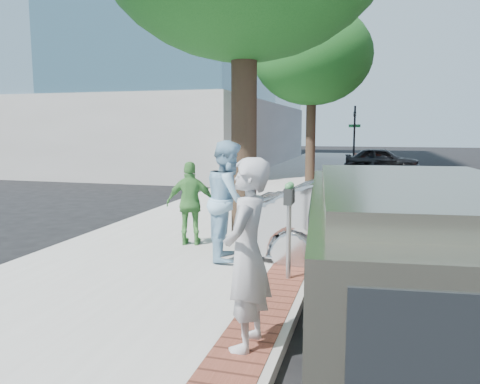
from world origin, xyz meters
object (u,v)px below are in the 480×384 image
(person_gray, at_px, (247,254))
(person_officer, at_px, (229,200))
(bg_car, at_px, (381,160))
(parking_meter, at_px, (289,210))
(person_green, at_px, (191,203))
(van, at_px, (408,259))
(sedan_silver, at_px, (387,225))

(person_gray, height_order, person_officer, person_officer)
(person_officer, distance_m, bg_car, 20.07)
(parking_meter, height_order, person_officer, person_officer)
(parking_meter, relative_size, person_gray, 0.75)
(person_green, bearing_deg, parking_meter, 130.72)
(parking_meter, distance_m, person_gray, 2.32)
(person_officer, height_order, van, person_officer)
(person_officer, height_order, sedan_silver, person_officer)
(person_gray, distance_m, van, 1.70)
(sedan_silver, bearing_deg, bg_car, 2.96)
(person_green, distance_m, sedan_silver, 3.67)
(sedan_silver, distance_m, bg_car, 19.33)
(bg_car, bearing_deg, person_gray, 176.41)
(sedan_silver, bearing_deg, person_gray, 161.80)
(person_gray, height_order, sedan_silver, person_gray)
(van, bearing_deg, person_gray, -166.02)
(parking_meter, relative_size, sedan_silver, 0.30)
(person_gray, xyz_separation_m, sedan_silver, (1.49, 3.69, -0.34))
(person_officer, xyz_separation_m, bg_car, (2.93, 19.85, -0.49))
(bg_car, bearing_deg, van, -179.64)
(person_green, height_order, sedan_silver, person_green)
(person_gray, distance_m, sedan_silver, 3.99)
(person_green, bearing_deg, person_gray, 105.74)
(person_gray, height_order, person_green, person_gray)
(parking_meter, distance_m, bg_car, 20.77)
(parking_meter, xyz_separation_m, van, (1.56, -1.74, -0.15))
(van, bearing_deg, bg_car, 83.58)
(bg_car, xyz_separation_m, van, (-0.17, -22.44, 0.37))
(person_gray, bearing_deg, parking_meter, -178.15)
(parking_meter, bearing_deg, sedan_silver, 43.26)
(parking_meter, xyz_separation_m, sedan_silver, (1.45, 1.37, -0.41))
(sedan_silver, xyz_separation_m, van, (0.11, -3.11, 0.26))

